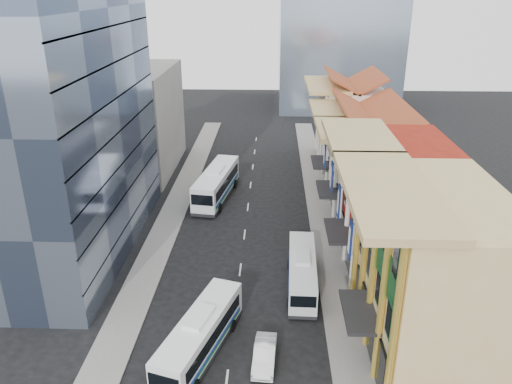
{
  "coord_description": "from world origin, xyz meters",
  "views": [
    {
      "loc": [
        2.85,
        -24.5,
        24.26
      ],
      "look_at": [
        1.2,
        22.29,
        4.73
      ],
      "focal_mm": 35.0,
      "sensor_mm": 36.0,
      "label": 1
    }
  ],
  "objects_px": {
    "shophouse_tan": "(435,275)",
    "bus_left_far": "(217,183)",
    "bus_left_near": "(200,335)",
    "bus_right": "(302,271)",
    "office_tower": "(51,97)",
    "sedan_right": "(265,355)"
  },
  "relations": [
    {
      "from": "bus_right",
      "to": "bus_left_near",
      "type": "bearing_deg",
      "value": -128.79
    },
    {
      "from": "office_tower",
      "to": "shophouse_tan",
      "type": "bearing_deg",
      "value": -24.3
    },
    {
      "from": "shophouse_tan",
      "to": "sedan_right",
      "type": "relative_size",
      "value": 3.32
    },
    {
      "from": "office_tower",
      "to": "sedan_right",
      "type": "bearing_deg",
      "value": -39.64
    },
    {
      "from": "office_tower",
      "to": "bus_left_near",
      "type": "height_order",
      "value": "office_tower"
    },
    {
      "from": "bus_right",
      "to": "sedan_right",
      "type": "relative_size",
      "value": 2.34
    },
    {
      "from": "sedan_right",
      "to": "bus_right",
      "type": "bearing_deg",
      "value": 75.92
    },
    {
      "from": "bus_left_near",
      "to": "bus_right",
      "type": "distance_m",
      "value": 11.59
    },
    {
      "from": "bus_left_far",
      "to": "sedan_right",
      "type": "relative_size",
      "value": 2.92
    },
    {
      "from": "office_tower",
      "to": "sedan_right",
      "type": "height_order",
      "value": "office_tower"
    },
    {
      "from": "shophouse_tan",
      "to": "bus_left_far",
      "type": "distance_m",
      "value": 32.27
    },
    {
      "from": "bus_left_near",
      "to": "bus_left_far",
      "type": "height_order",
      "value": "bus_left_far"
    },
    {
      "from": "bus_left_far",
      "to": "sedan_right",
      "type": "xyz_separation_m",
      "value": [
        6.4,
        -28.67,
        -1.28
      ]
    },
    {
      "from": "bus_left_far",
      "to": "bus_right",
      "type": "distance_m",
      "value": 21.33
    },
    {
      "from": "shophouse_tan",
      "to": "bus_left_far",
      "type": "bearing_deg",
      "value": 124.05
    },
    {
      "from": "shophouse_tan",
      "to": "bus_left_far",
      "type": "relative_size",
      "value": 1.14
    },
    {
      "from": "bus_left_far",
      "to": "bus_right",
      "type": "bearing_deg",
      "value": -54.86
    },
    {
      "from": "office_tower",
      "to": "bus_right",
      "type": "distance_m",
      "value": 27.01
    },
    {
      "from": "shophouse_tan",
      "to": "bus_left_near",
      "type": "height_order",
      "value": "shophouse_tan"
    },
    {
      "from": "sedan_right",
      "to": "bus_left_far",
      "type": "bearing_deg",
      "value": 106.12
    },
    {
      "from": "bus_left_far",
      "to": "bus_right",
      "type": "xyz_separation_m",
      "value": [
        9.43,
        -19.13,
        -0.39
      ]
    },
    {
      "from": "bus_left_far",
      "to": "sedan_right",
      "type": "bearing_deg",
      "value": -68.51
    }
  ]
}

